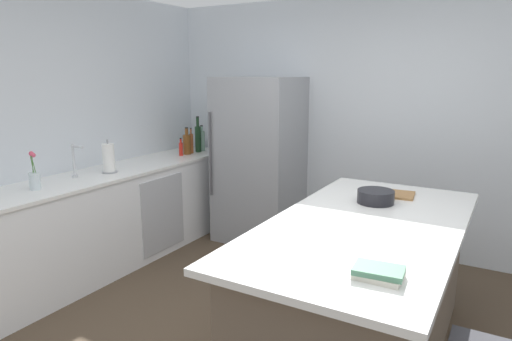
# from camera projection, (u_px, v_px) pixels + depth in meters

# --- Properties ---
(wall_rear) EXTENTS (6.00, 0.10, 2.60)m
(wall_rear) POSITION_uv_depth(u_px,v_px,m) (380.00, 126.00, 4.59)
(wall_rear) COLOR silver
(wall_rear) RESTS_ON ground_plane
(wall_left) EXTENTS (0.10, 6.00, 2.60)m
(wall_left) POSITION_uv_depth(u_px,v_px,m) (28.00, 135.00, 3.89)
(wall_left) COLOR silver
(wall_left) RESTS_ON ground_plane
(counter_run_left) EXTENTS (0.66, 3.22, 0.92)m
(counter_run_left) POSITION_uv_depth(u_px,v_px,m) (110.00, 218.00, 4.31)
(counter_run_left) COLOR white
(counter_run_left) RESTS_ON ground_plane
(kitchen_island) EXTENTS (1.10, 2.20, 0.92)m
(kitchen_island) POSITION_uv_depth(u_px,v_px,m) (362.00, 290.00, 2.89)
(kitchen_island) COLOR brown
(kitchen_island) RESTS_ON ground_plane
(refrigerator) EXTENTS (0.84, 0.74, 1.79)m
(refrigerator) POSITION_uv_depth(u_px,v_px,m) (259.00, 160.00, 4.92)
(refrigerator) COLOR #93969B
(refrigerator) RESTS_ON ground_plane
(sink_faucet) EXTENTS (0.15, 0.05, 0.30)m
(sink_faucet) POSITION_uv_depth(u_px,v_px,m) (75.00, 160.00, 3.95)
(sink_faucet) COLOR silver
(sink_faucet) RESTS_ON counter_run_left
(flower_vase) EXTENTS (0.08, 0.08, 0.31)m
(flower_vase) POSITION_uv_depth(u_px,v_px,m) (34.00, 178.00, 3.56)
(flower_vase) COLOR silver
(flower_vase) RESTS_ON counter_run_left
(paper_towel_roll) EXTENTS (0.14, 0.14, 0.31)m
(paper_towel_roll) POSITION_uv_depth(u_px,v_px,m) (109.00, 159.00, 4.16)
(paper_towel_roll) COLOR gray
(paper_towel_roll) RESTS_ON counter_run_left
(olive_oil_bottle) EXTENTS (0.06, 0.06, 0.28)m
(olive_oil_bottle) POSITION_uv_depth(u_px,v_px,m) (199.00, 140.00, 5.47)
(olive_oil_bottle) COLOR olive
(olive_oil_bottle) RESTS_ON counter_run_left
(gin_bottle) EXTENTS (0.07, 0.07, 0.30)m
(gin_bottle) POSITION_uv_depth(u_px,v_px,m) (202.00, 140.00, 5.34)
(gin_bottle) COLOR #8CB79E
(gin_bottle) RESTS_ON counter_run_left
(wine_bottle) EXTENTS (0.07, 0.07, 0.42)m
(wine_bottle) POSITION_uv_depth(u_px,v_px,m) (198.00, 138.00, 5.25)
(wine_bottle) COLOR #19381E
(wine_bottle) RESTS_ON counter_run_left
(vinegar_bottle) EXTENTS (0.05, 0.05, 0.29)m
(vinegar_bottle) POSITION_uv_depth(u_px,v_px,m) (191.00, 143.00, 5.18)
(vinegar_bottle) COLOR #994C23
(vinegar_bottle) RESTS_ON counter_run_left
(whiskey_bottle) EXTENTS (0.09, 0.09, 0.31)m
(whiskey_bottle) POSITION_uv_depth(u_px,v_px,m) (187.00, 144.00, 5.11)
(whiskey_bottle) COLOR brown
(whiskey_bottle) RESTS_ON counter_run_left
(hot_sauce_bottle) EXTENTS (0.04, 0.04, 0.20)m
(hot_sauce_bottle) POSITION_uv_depth(u_px,v_px,m) (181.00, 148.00, 5.03)
(hot_sauce_bottle) COLOR red
(hot_sauce_bottle) RESTS_ON counter_run_left
(cookbook_stack) EXTENTS (0.23, 0.18, 0.05)m
(cookbook_stack) POSITION_uv_depth(u_px,v_px,m) (379.00, 273.00, 2.03)
(cookbook_stack) COLOR silver
(cookbook_stack) RESTS_ON kitchen_island
(mixing_bowl) EXTENTS (0.26, 0.26, 0.09)m
(mixing_bowl) POSITION_uv_depth(u_px,v_px,m) (376.00, 197.00, 3.21)
(mixing_bowl) COLOR black
(mixing_bowl) RESTS_ON kitchen_island
(cutting_board) EXTENTS (0.31, 0.27, 0.02)m
(cutting_board) POSITION_uv_depth(u_px,v_px,m) (394.00, 194.00, 3.41)
(cutting_board) COLOR #9E7042
(cutting_board) RESTS_ON kitchen_island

